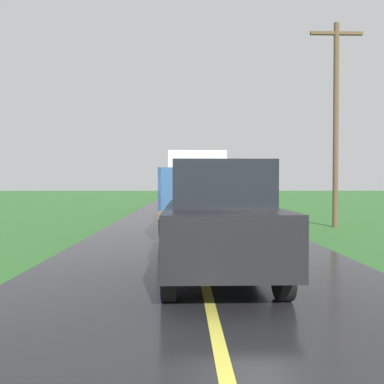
# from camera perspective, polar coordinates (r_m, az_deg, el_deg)

# --- Properties ---
(banana_truck_near) EXTENTS (2.38, 5.82, 2.80)m
(banana_truck_near) POSITION_cam_1_polar(r_m,az_deg,el_deg) (13.08, 0.90, 0.38)
(banana_truck_near) COLOR #2D2D30
(banana_truck_near) RESTS_ON road_surface
(banana_truck_far) EXTENTS (2.38, 5.81, 2.80)m
(banana_truck_far) POSITION_cam_1_polar(r_m,az_deg,el_deg) (22.83, -0.53, 0.69)
(banana_truck_far) COLOR #2D2D30
(banana_truck_far) RESTS_ON road_surface
(utility_pole_roadside) EXTENTS (2.02, 0.20, 7.87)m
(utility_pole_roadside) POSITION_cam_1_polar(r_m,az_deg,el_deg) (15.51, 21.39, 10.67)
(utility_pole_roadside) COLOR brown
(utility_pole_roadside) RESTS_ON ground
(following_car) EXTENTS (1.74, 4.10, 1.92)m
(following_car) POSITION_cam_1_polar(r_m,az_deg,el_deg) (6.18, 4.01, -4.17)
(following_car) COLOR black
(following_car) RESTS_ON road_surface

